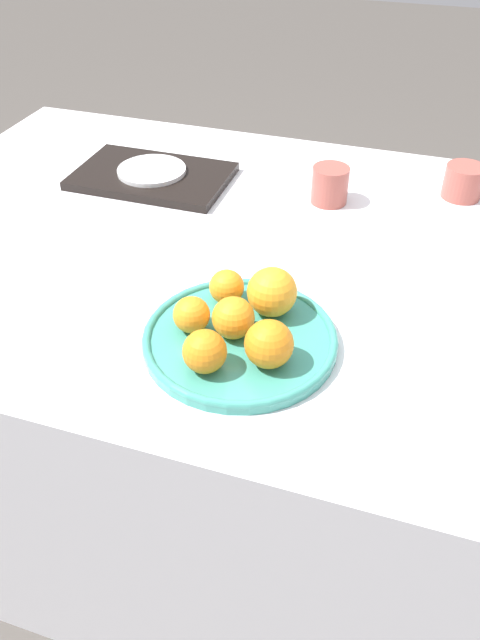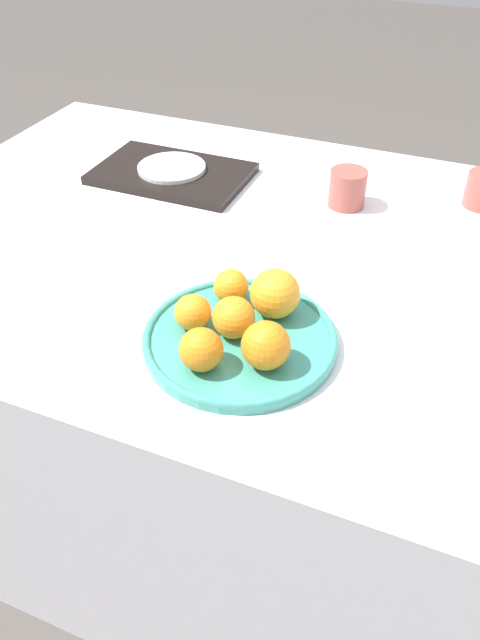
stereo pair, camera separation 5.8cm
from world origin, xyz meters
The scene contains 12 objects.
ground_plane centered at (0.00, 0.00, 0.00)m, with size 12.00×12.00×0.00m, color #4C4742.
table centered at (0.00, 0.00, 0.39)m, with size 1.52×1.09×0.77m.
fruit_platter centered at (0.13, -0.29, 0.78)m, with size 0.32×0.32×0.02m.
orange_0 centered at (0.19, -0.34, 0.83)m, with size 0.08×0.08×0.08m.
orange_1 centered at (0.16, -0.22, 0.83)m, with size 0.08×0.08×0.08m.
orange_2 centered at (0.05, -0.30, 0.82)m, with size 0.06×0.06×0.06m.
orange_3 centered at (0.10, -0.38, 0.82)m, with size 0.07×0.07×0.07m.
orange_4 centered at (0.11, -0.29, 0.82)m, with size 0.07×0.07×0.07m.
orange_5 centered at (0.07, -0.21, 0.82)m, with size 0.06×0.06×0.06m.
serving_tray centered at (-0.25, 0.20, 0.78)m, with size 0.36×0.23×0.02m.
side_plate centered at (-0.25, 0.20, 0.80)m, with size 0.16×0.16×0.01m.
cup_1 centered at (0.16, 0.23, 0.81)m, with size 0.08×0.08×0.08m.
Camera 2 is at (0.42, -1.00, 1.44)m, focal length 35.00 mm.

